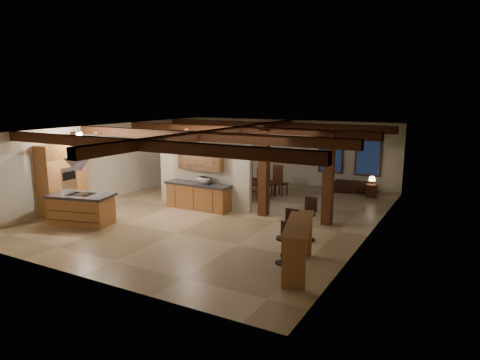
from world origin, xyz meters
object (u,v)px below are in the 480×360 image
(bar_counter, at_px, (299,238))
(dining_table, at_px, (255,189))
(sofa, at_px, (353,186))
(kitchen_island, at_px, (82,209))

(bar_counter, bearing_deg, dining_table, 124.71)
(sofa, xyz_separation_m, bar_counter, (1.00, -8.83, 0.51))
(dining_table, xyz_separation_m, bar_counter, (4.27, -6.16, 0.50))
(dining_table, distance_m, bar_counter, 7.52)
(kitchen_island, bearing_deg, sofa, 54.06)
(sofa, distance_m, bar_counter, 8.90)
(dining_table, bearing_deg, kitchen_island, -116.76)
(kitchen_island, relative_size, bar_counter, 0.95)
(kitchen_island, xyz_separation_m, dining_table, (3.02, 6.02, -0.21))
(kitchen_island, height_order, dining_table, kitchen_island)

